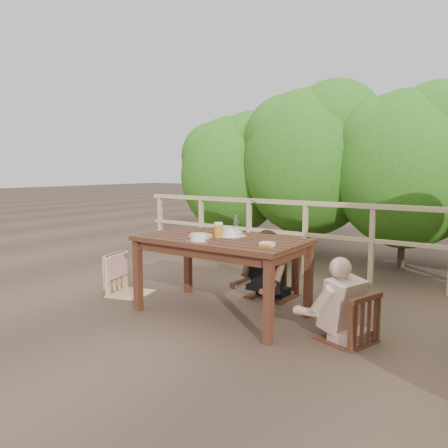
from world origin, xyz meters
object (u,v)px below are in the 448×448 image
Objects in this scene: bread_roll at (207,237)px; butter_tub at (267,245)px; soup_near at (198,238)px; chair_left at (130,257)px; beer_glass at (218,231)px; chair_right at (348,294)px; soup_far at (231,232)px; woman at (274,245)px; table at (221,276)px; diner_right at (353,275)px; chair_far at (273,255)px; bottle at (236,227)px.

butter_tub is at bearing -1.77° from bread_roll.
soup_near is 0.14m from bread_roll.
beer_glass is (1.22, 0.03, 0.40)m from chair_left.
chair_left reaches higher than chair_right.
chair_left is 1.08× the size of chair_right.
chair_right is 2.75× the size of soup_far.
woman is (-1.12, 0.79, 0.18)m from chair_right.
chair_left is 1.24m from bread_roll.
table is 6.36× the size of soup_near.
chair_far is at bearing 74.72° from diner_right.
woman is at bearing 78.49° from bread_roll.
beer_glass is (-0.04, -0.17, 0.03)m from soup_far.
bread_roll is at bearing -63.24° from chair_right.
soup_far reaches higher than soup_near.
table is 1.24m from chair_left.
bottle is at bearing 87.51° from woman.
soup_far is (-1.28, 0.10, 0.23)m from diner_right.
woman is at bearing 85.90° from bottle.
beer_glass is at bearing 162.17° from butter_tub.
woman is 3.98× the size of soup_far.
chair_far is (1.38, 0.87, 0.04)m from chair_left.
bottle is at bearing 61.64° from bread_roll.
butter_tub reaches higher than table.
bread_roll is at bearing -106.71° from beer_glass.
chair_far is at bearing -72.59° from chair_left.
chair_right is 6.45× the size of bread_roll.
soup_far is 2.42× the size of butter_tub.
chair_left reaches higher than table.
chair_far is at bearing -105.98° from chair_right.
soup_far is (0.02, 0.14, 0.43)m from table.
soup_far is at bearing 80.18° from soup_near.
diner_right reaches higher than chair_left.
diner_right is at bearing -31.99° from chair_far.
beer_glass is at bearing -68.75° from chair_right.
woman is 1.16m from soup_near.
bottle is at bearing 104.48° from diner_right.
table is at bearing 70.51° from bread_roll.
soup_far reaches higher than butter_tub.
bottle is at bearing -96.89° from chair_left.
bread_roll is at bearing -104.67° from soup_far.
chair_far reaches higher than chair_left.
butter_tub is at bearing -29.83° from bottle.
diner_right is 0.75m from butter_tub.
soup_far is at bearing 147.45° from butter_tub.
soup_far reaches higher than chair_right.
woman is 1.03× the size of diner_right.
soup_far is at bearing -95.59° from chair_left.
butter_tub is at bearing -108.21° from chair_left.
bottle is (-1.17, 0.08, 0.46)m from chair_right.
woman reaches higher than bread_roll.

